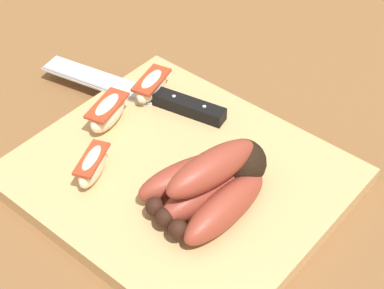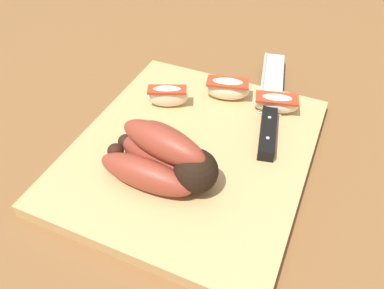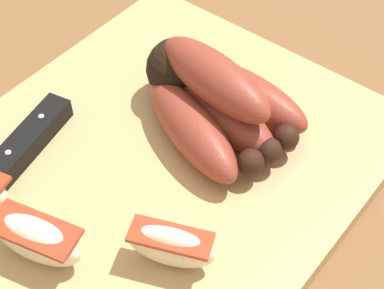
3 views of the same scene
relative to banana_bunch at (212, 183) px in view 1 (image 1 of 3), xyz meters
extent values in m
plane|color=brown|center=(-0.04, 0.01, -0.05)|extent=(6.00, 6.00, 0.00)
cube|color=tan|center=(-0.06, 0.01, -0.04)|extent=(0.36, 0.32, 0.02)
sphere|color=black|center=(0.01, 0.04, 0.00)|extent=(0.06, 0.06, 0.06)
ellipsoid|color=brown|center=(-0.03, 0.00, -0.01)|extent=(0.08, 0.13, 0.04)
sphere|color=black|center=(-0.03, -0.06, -0.01)|extent=(0.02, 0.02, 0.02)
ellipsoid|color=brown|center=(0.00, -0.01, -0.01)|extent=(0.06, 0.13, 0.04)
sphere|color=black|center=(-0.01, -0.07, -0.01)|extent=(0.02, 0.02, 0.02)
ellipsoid|color=brown|center=(0.03, -0.01, -0.01)|extent=(0.04, 0.13, 0.04)
sphere|color=black|center=(0.01, -0.07, -0.01)|extent=(0.02, 0.02, 0.02)
ellipsoid|color=brown|center=(0.00, 0.00, 0.02)|extent=(0.06, 0.13, 0.04)
cube|color=silver|center=(-0.26, 0.07, -0.03)|extent=(0.18, 0.07, 0.00)
cube|color=#99999E|center=(-0.25, 0.06, -0.02)|extent=(0.17, 0.04, 0.00)
cube|color=black|center=(-0.12, 0.10, -0.02)|extent=(0.10, 0.04, 0.02)
cylinder|color=#B2B2B7|center=(-0.10, 0.11, -0.01)|extent=(0.01, 0.01, 0.00)
cylinder|color=#B2B2B7|center=(-0.14, 0.10, -0.01)|extent=(0.01, 0.01, 0.00)
ellipsoid|color=#F4E5C1|center=(-0.13, -0.06, -0.01)|extent=(0.04, 0.07, 0.04)
cube|color=#B2381E|center=(-0.13, -0.06, 0.00)|extent=(0.04, 0.06, 0.00)
ellipsoid|color=#F4E5C1|center=(-0.18, 0.02, -0.01)|extent=(0.04, 0.08, 0.04)
cube|color=#B2381E|center=(-0.18, 0.02, 0.00)|extent=(0.04, 0.07, 0.00)
ellipsoid|color=#F4E5C1|center=(-0.18, 0.10, -0.01)|extent=(0.04, 0.07, 0.03)
cube|color=#B2381E|center=(-0.18, 0.10, 0.00)|extent=(0.04, 0.07, 0.00)
camera|label=1|loc=(0.29, -0.38, 0.51)|focal=58.53mm
camera|label=2|loc=(0.29, 0.17, 0.34)|focal=35.82mm
camera|label=3|loc=(-0.31, -0.22, 0.37)|focal=58.75mm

